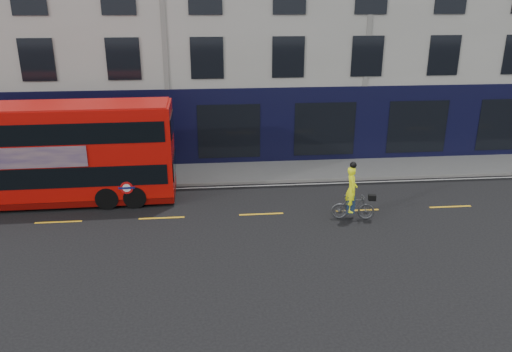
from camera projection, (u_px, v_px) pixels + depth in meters
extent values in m
plane|color=black|center=(158.00, 235.00, 18.48)|extent=(120.00, 120.00, 0.00)
cube|color=gray|center=(170.00, 175.00, 24.55)|extent=(60.00, 3.00, 0.12)
cube|color=gray|center=(168.00, 185.00, 23.14)|extent=(60.00, 0.12, 0.13)
cube|color=#B2B0A8|center=(170.00, 12.00, 28.10)|extent=(50.00, 10.00, 15.00)
cube|color=black|center=(170.00, 129.00, 25.27)|extent=(50.00, 0.08, 4.00)
cube|color=silver|center=(167.00, 189.00, 22.88)|extent=(58.00, 0.10, 0.01)
cube|color=red|center=(46.00, 150.00, 20.73)|extent=(10.44, 2.55, 3.74)
cube|color=#630603|center=(53.00, 195.00, 21.41)|extent=(10.44, 2.50, 0.28)
cube|color=black|center=(49.00, 169.00, 21.01)|extent=(10.03, 2.58, 0.85)
cube|color=black|center=(43.00, 128.00, 20.40)|extent=(10.03, 2.58, 0.85)
cube|color=#A40F0B|center=(40.00, 106.00, 20.08)|extent=(10.24, 2.45, 0.08)
cube|color=black|center=(174.00, 165.00, 21.56)|extent=(0.08, 2.13, 0.85)
cube|color=black|center=(172.00, 124.00, 20.94)|extent=(0.08, 2.13, 0.85)
cube|color=#A37F71|center=(12.00, 159.00, 19.47)|extent=(5.68, 0.14, 0.85)
cylinder|color=red|center=(127.00, 188.00, 20.40)|extent=(0.53, 0.03, 0.53)
cylinder|color=white|center=(127.00, 188.00, 20.39)|extent=(0.34, 0.03, 0.34)
cube|color=#0C1459|center=(127.00, 188.00, 20.39)|extent=(0.66, 0.03, 0.09)
cylinder|color=black|center=(138.00, 188.00, 21.72)|extent=(0.99, 2.43, 0.95)
cylinder|color=black|center=(111.00, 189.00, 21.60)|extent=(0.99, 2.43, 0.95)
imported|color=#48494D|center=(353.00, 207.00, 19.63)|extent=(1.76, 0.75, 1.02)
imported|color=#F1FF12|center=(352.00, 189.00, 19.38)|extent=(0.54, 0.73, 1.83)
cube|color=black|center=(372.00, 198.00, 19.44)|extent=(0.31, 0.26, 0.22)
cube|color=#1A2A45|center=(351.00, 204.00, 19.59)|extent=(0.36, 0.42, 0.70)
sphere|color=black|center=(353.00, 165.00, 19.04)|extent=(0.26, 0.26, 0.26)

